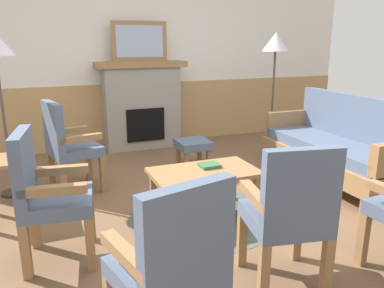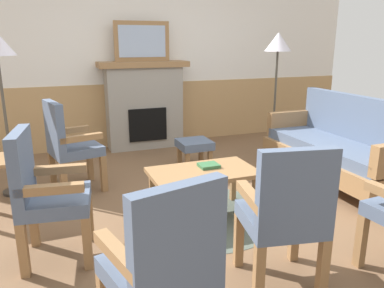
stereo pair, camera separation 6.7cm
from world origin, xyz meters
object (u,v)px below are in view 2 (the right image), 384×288
(couch, at_px, (336,148))
(book_on_table, at_px, (209,165))
(footstool, at_px, (194,146))
(armchair_corner_left, at_px, (165,263))
(armchair_front_left, at_px, (286,211))
(armchair_by_window_left, at_px, (68,142))
(framed_picture, at_px, (142,41))
(coffee_table, at_px, (203,176))
(fireplace, at_px, (144,104))
(armchair_near_fireplace, at_px, (44,190))
(floor_lamp_by_couch, at_px, (278,50))

(couch, distance_m, book_on_table, 1.66)
(footstool, distance_m, armchair_corner_left, 3.00)
(footstool, height_order, armchair_corner_left, armchair_corner_left)
(armchair_front_left, xyz_separation_m, armchair_corner_left, (-0.88, -0.28, 0.00))
(footstool, xyz_separation_m, armchair_by_window_left, (-1.51, -0.24, 0.25))
(framed_picture, height_order, coffee_table, framed_picture)
(framed_picture, distance_m, armchair_front_left, 3.80)
(fireplace, bearing_deg, book_on_table, -89.93)
(armchair_by_window_left, height_order, armchair_front_left, same)
(book_on_table, relative_size, armchair_corner_left, 0.18)
(fireplace, relative_size, couch, 0.72)
(framed_picture, xyz_separation_m, armchair_front_left, (-0.00, -3.66, -1.02))
(armchair_near_fireplace, bearing_deg, floor_lamp_by_couch, 30.46)
(armchair_by_window_left, bearing_deg, floor_lamp_by_couch, 9.97)
(framed_picture, height_order, book_on_table, framed_picture)
(couch, height_order, coffee_table, couch)
(armchair_near_fireplace, distance_m, armchair_corner_left, 1.30)
(coffee_table, bearing_deg, armchair_by_window_left, 135.81)
(footstool, height_order, armchair_by_window_left, armchair_by_window_left)
(framed_picture, xyz_separation_m, footstool, (0.34, -1.20, -1.28))
(armchair_by_window_left, bearing_deg, footstool, 9.15)
(fireplace, distance_m, coffee_table, 2.52)
(armchair_corner_left, relative_size, floor_lamp_by_couch, 0.58)
(couch, distance_m, armchair_by_window_left, 2.94)
(framed_picture, distance_m, armchair_near_fireplace, 3.26)
(fireplace, height_order, armchair_corner_left, fireplace)
(armchair_corner_left, bearing_deg, armchair_near_fireplace, 114.55)
(coffee_table, bearing_deg, couch, 8.77)
(armchair_by_window_left, bearing_deg, armchair_near_fireplace, -100.56)
(couch, xyz_separation_m, coffee_table, (-1.73, -0.27, -0.01))
(framed_picture, distance_m, armchair_by_window_left, 2.12)
(fireplace, relative_size, floor_lamp_by_couch, 0.77)
(footstool, bearing_deg, armchair_by_window_left, -170.85)
(book_on_table, height_order, armchair_corner_left, armchair_corner_left)
(fireplace, height_order, book_on_table, fireplace)
(couch, distance_m, footstool, 1.68)
(armchair_by_window_left, distance_m, armchair_front_left, 2.51)
(couch, distance_m, coffee_table, 1.76)
(framed_picture, relative_size, armchair_front_left, 0.82)
(armchair_corner_left, bearing_deg, framed_picture, 77.41)
(coffee_table, xyz_separation_m, armchair_front_left, (0.08, -1.15, 0.15))
(framed_picture, distance_m, book_on_table, 2.67)
(footstool, distance_m, armchair_near_fireplace, 2.36)
(coffee_table, height_order, armchair_front_left, armchair_front_left)
(fireplace, height_order, armchair_near_fireplace, fireplace)
(footstool, bearing_deg, coffee_table, -107.95)
(coffee_table, bearing_deg, fireplace, 88.07)
(fireplace, distance_m, armchair_near_fireplace, 3.10)
(armchair_by_window_left, bearing_deg, coffee_table, -44.19)
(fireplace, distance_m, floor_lamp_by_couch, 2.06)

